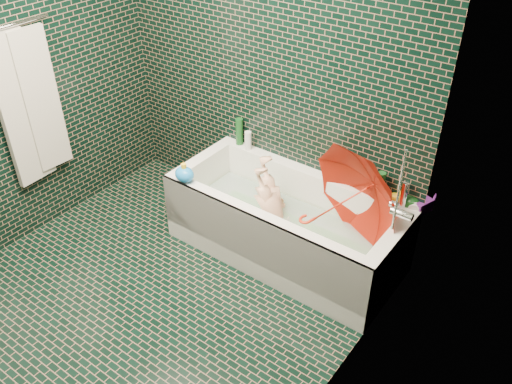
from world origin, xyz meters
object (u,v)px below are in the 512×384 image
Objects in this scene: bathtub at (285,231)px; umbrella at (342,203)px; child at (275,215)px; bath_toy at (184,174)px; rubber_duck at (396,197)px.

umbrella is (0.41, 0.04, 0.41)m from bathtub.
umbrella is (0.51, 0.03, 0.31)m from child.
rubber_duck is at bearing 2.28° from bath_toy.
rubber_duck is at bearing 73.55° from umbrella.
child is 0.72m from bath_toy.
bathtub is 0.84m from bath_toy.
bathtub is at bearing -165.09° from rubber_duck.
child is (-0.09, 0.01, 0.10)m from bathtub.
umbrella reaches higher than child.
bathtub is at bearing 0.49° from bath_toy.
child is at bearing -154.86° from umbrella.
bathtub is 0.58m from umbrella.
bath_toy is (-0.67, -0.31, 0.40)m from bathtub.
bath_toy is (-0.57, -0.32, 0.30)m from child.
umbrella is at bearing -6.42° from bath_toy.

